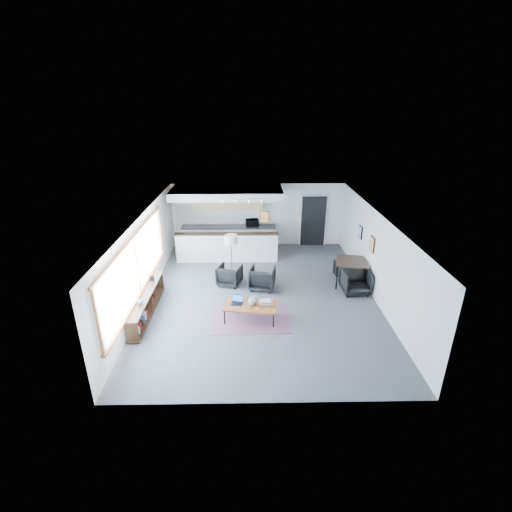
{
  "coord_description": "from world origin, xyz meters",
  "views": [
    {
      "loc": [
        -0.34,
        -10.27,
        5.68
      ],
      "look_at": [
        -0.15,
        0.4,
        1.18
      ],
      "focal_mm": 26.0,
      "sensor_mm": 36.0,
      "label": 1
    }
  ],
  "objects_px": {
    "dining_chair_far": "(346,269)",
    "ceramic_pot": "(253,301)",
    "armchair_right": "(262,277)",
    "floor_lamp": "(231,241)",
    "coffee_table": "(250,306)",
    "dining_chair_near": "(355,282)",
    "book_stack": "(266,302)",
    "dining_table": "(352,263)",
    "microwave": "(252,222)",
    "laptop": "(237,301)",
    "armchair_left": "(230,274)"
  },
  "relations": [
    {
      "from": "coffee_table",
      "to": "microwave",
      "type": "bearing_deg",
      "value": 96.6
    },
    {
      "from": "floor_lamp",
      "to": "dining_chair_near",
      "type": "distance_m",
      "value": 4.27
    },
    {
      "from": "dining_chair_near",
      "to": "floor_lamp",
      "type": "bearing_deg",
      "value": 159.02
    },
    {
      "from": "dining_table",
      "to": "microwave",
      "type": "height_order",
      "value": "microwave"
    },
    {
      "from": "laptop",
      "to": "armchair_right",
      "type": "height_order",
      "value": "armchair_right"
    },
    {
      "from": "armchair_left",
      "to": "floor_lamp",
      "type": "relative_size",
      "value": 0.48
    },
    {
      "from": "microwave",
      "to": "laptop",
      "type": "bearing_deg",
      "value": -103.19
    },
    {
      "from": "book_stack",
      "to": "dining_table",
      "type": "height_order",
      "value": "dining_table"
    },
    {
      "from": "armchair_left",
      "to": "dining_table",
      "type": "xyz_separation_m",
      "value": [
        4.02,
        -0.07,
        0.41
      ]
    },
    {
      "from": "book_stack",
      "to": "armchair_right",
      "type": "height_order",
      "value": "armchair_right"
    },
    {
      "from": "laptop",
      "to": "dining_chair_near",
      "type": "height_order",
      "value": "dining_chair_near"
    },
    {
      "from": "armchair_left",
      "to": "microwave",
      "type": "distance_m",
      "value": 3.52
    },
    {
      "from": "dining_table",
      "to": "dining_chair_near",
      "type": "bearing_deg",
      "value": -90.0
    },
    {
      "from": "laptop",
      "to": "ceramic_pot",
      "type": "xyz_separation_m",
      "value": [
        0.43,
        -0.14,
        0.07
      ]
    },
    {
      "from": "microwave",
      "to": "ceramic_pot",
      "type": "bearing_deg",
      "value": -98.67
    },
    {
      "from": "floor_lamp",
      "to": "dining_table",
      "type": "bearing_deg",
      "value": -9.8
    },
    {
      "from": "dining_chair_far",
      "to": "ceramic_pot",
      "type": "bearing_deg",
      "value": 15.26
    },
    {
      "from": "coffee_table",
      "to": "dining_chair_near",
      "type": "height_order",
      "value": "dining_chair_near"
    },
    {
      "from": "armchair_left",
      "to": "dining_chair_near",
      "type": "height_order",
      "value": "armchair_left"
    },
    {
      "from": "ceramic_pot",
      "to": "dining_chair_near",
      "type": "bearing_deg",
      "value": 25.36
    },
    {
      "from": "coffee_table",
      "to": "armchair_left",
      "type": "xyz_separation_m",
      "value": [
        -0.68,
        2.16,
        -0.07
      ]
    },
    {
      "from": "dining_chair_near",
      "to": "armchair_right",
      "type": "bearing_deg",
      "value": 170.18
    },
    {
      "from": "armchair_left",
      "to": "dining_chair_far",
      "type": "distance_m",
      "value": 4.05
    },
    {
      "from": "coffee_table",
      "to": "book_stack",
      "type": "height_order",
      "value": "book_stack"
    },
    {
      "from": "armchair_right",
      "to": "microwave",
      "type": "relative_size",
      "value": 1.59
    },
    {
      "from": "book_stack",
      "to": "armchair_right",
      "type": "xyz_separation_m",
      "value": [
        -0.04,
        1.78,
        -0.12
      ]
    },
    {
      "from": "dining_chair_near",
      "to": "microwave",
      "type": "bearing_deg",
      "value": 125.71
    },
    {
      "from": "ceramic_pot",
      "to": "armchair_right",
      "type": "distance_m",
      "value": 1.93
    },
    {
      "from": "laptop",
      "to": "floor_lamp",
      "type": "bearing_deg",
      "value": 105.79
    },
    {
      "from": "book_stack",
      "to": "armchair_right",
      "type": "relative_size",
      "value": 0.45
    },
    {
      "from": "laptop",
      "to": "floor_lamp",
      "type": "relative_size",
      "value": 0.23
    },
    {
      "from": "ceramic_pot",
      "to": "dining_table",
      "type": "bearing_deg",
      "value": 33.12
    },
    {
      "from": "ceramic_pot",
      "to": "dining_chair_near",
      "type": "distance_m",
      "value": 3.63
    },
    {
      "from": "dining_chair_near",
      "to": "microwave",
      "type": "height_order",
      "value": "microwave"
    },
    {
      "from": "armchair_right",
      "to": "floor_lamp",
      "type": "xyz_separation_m",
      "value": [
        -1.02,
        0.93,
        0.92
      ]
    },
    {
      "from": "laptop",
      "to": "armchair_left",
      "type": "height_order",
      "value": "armchair_left"
    },
    {
      "from": "armchair_right",
      "to": "dining_table",
      "type": "bearing_deg",
      "value": -162.62
    },
    {
      "from": "dining_table",
      "to": "book_stack",
      "type": "bearing_deg",
      "value": -145.05
    },
    {
      "from": "armchair_left",
      "to": "floor_lamp",
      "type": "distance_m",
      "value": 1.13
    },
    {
      "from": "ceramic_pot",
      "to": "microwave",
      "type": "xyz_separation_m",
      "value": [
        0.03,
        5.56,
        0.49
      ]
    },
    {
      "from": "floor_lamp",
      "to": "armchair_left",
      "type": "bearing_deg",
      "value": -94.93
    },
    {
      "from": "armchair_left",
      "to": "dining_chair_far",
      "type": "bearing_deg",
      "value": -154.62
    },
    {
      "from": "dining_table",
      "to": "armchair_left",
      "type": "bearing_deg",
      "value": 179.02
    },
    {
      "from": "floor_lamp",
      "to": "laptop",
      "type": "bearing_deg",
      "value": -84.33
    },
    {
      "from": "dining_chair_far",
      "to": "microwave",
      "type": "distance_m",
      "value": 4.4
    },
    {
      "from": "dining_chair_near",
      "to": "dining_chair_far",
      "type": "relative_size",
      "value": 1.24
    },
    {
      "from": "floor_lamp",
      "to": "dining_chair_far",
      "type": "height_order",
      "value": "floor_lamp"
    },
    {
      "from": "book_stack",
      "to": "dining_chair_near",
      "type": "relative_size",
      "value": 0.5
    },
    {
      "from": "floor_lamp",
      "to": "dining_chair_far",
      "type": "bearing_deg",
      "value": -1.78
    },
    {
      "from": "armchair_right",
      "to": "floor_lamp",
      "type": "bearing_deg",
      "value": -29.6
    }
  ]
}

